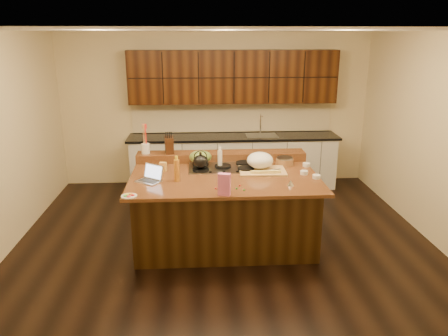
{
  "coord_description": "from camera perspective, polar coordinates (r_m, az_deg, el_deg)",
  "views": [
    {
      "loc": [
        -0.33,
        -5.33,
        2.65
      ],
      "look_at": [
        0.0,
        0.05,
        1.0
      ],
      "focal_mm": 35.0,
      "sensor_mm": 36.0,
      "label": 1
    }
  ],
  "objects": [
    {
      "name": "ramekin_c",
      "position": [
        6.09,
        10.7,
        0.44
      ],
      "size": [
        0.11,
        0.11,
        0.04
      ],
      "primitive_type": "cylinder",
      "rotation": [
        0.0,
        0.0,
        0.11
      ],
      "color": "white",
      "rests_on": "island"
    },
    {
      "name": "gumdrop_1",
      "position": [
        5.03,
        0.81,
        -2.96
      ],
      "size": [
        0.02,
        0.02,
        0.02
      ],
      "primitive_type": "ellipsoid",
      "color": "#198C26",
      "rests_on": "island"
    },
    {
      "name": "gumdrop_6",
      "position": [
        5.18,
        0.4,
        -2.39
      ],
      "size": [
        0.02,
        0.02,
        0.02
      ],
      "primitive_type": "ellipsoid",
      "color": "red",
      "rests_on": "island"
    },
    {
      "name": "pink_bag",
      "position": [
        4.88,
        0.04,
        -2.15
      ],
      "size": [
        0.15,
        0.11,
        0.25
      ],
      "primitive_type": "cube",
      "rotation": [
        0.0,
        0.0,
        -0.27
      ],
      "color": "pink",
      "rests_on": "island"
    },
    {
      "name": "gumdrop_2",
      "position": [
        5.07,
        0.08,
        -2.82
      ],
      "size": [
        0.02,
        0.02,
        0.02
      ],
      "primitive_type": "ellipsoid",
      "color": "red",
      "rests_on": "island"
    },
    {
      "name": "wooden_tray",
      "position": [
        5.79,
        4.8,
        0.7
      ],
      "size": [
        0.62,
        0.49,
        0.24
      ],
      "rotation": [
        0.0,
        0.0,
        -0.04
      ],
      "color": "tan",
      "rests_on": "island"
    },
    {
      "name": "knife_block",
      "position": [
        6.22,
        -7.17,
        2.99
      ],
      "size": [
        0.14,
        0.2,
        0.23
      ],
      "primitive_type": "cube",
      "rotation": [
        0.0,
        0.0,
        0.14
      ],
      "color": "black",
      "rests_on": "back_ledge"
    },
    {
      "name": "cooktop",
      "position": [
        5.89,
        -0.15,
        0.11
      ],
      "size": [
        0.92,
        0.52,
        0.05
      ],
      "color": "gray",
      "rests_on": "island"
    },
    {
      "name": "package_box",
      "position": [
        5.8,
        -7.99,
        0.15
      ],
      "size": [
        0.1,
        0.08,
        0.12
      ],
      "primitive_type": "cube",
      "rotation": [
        0.0,
        0.0,
        -0.27
      ],
      "color": "gold",
      "rests_on": "island"
    },
    {
      "name": "candy_plate",
      "position": [
        4.99,
        -12.3,
        -3.6
      ],
      "size": [
        0.24,
        0.24,
        0.01
      ],
      "primitive_type": "cylinder",
      "rotation": [
        0.0,
        0.0,
        -0.42
      ],
      "color": "white",
      "rests_on": "island"
    },
    {
      "name": "utensil_crock",
      "position": [
        6.26,
        -10.2,
        2.53
      ],
      "size": [
        0.15,
        0.15,
        0.14
      ],
      "primitive_type": "cylinder",
      "rotation": [
        0.0,
        0.0,
        0.34
      ],
      "color": "white",
      "rests_on": "back_ledge"
    },
    {
      "name": "kitchen_timer",
      "position": [
        5.27,
        8.69,
        -1.93
      ],
      "size": [
        0.09,
        0.09,
        0.07
      ],
      "primitive_type": "cone",
      "rotation": [
        0.0,
        0.0,
        0.15
      ],
      "color": "silver",
      "rests_on": "island"
    },
    {
      "name": "ramekin_b",
      "position": [
        5.74,
        10.41,
        -0.58
      ],
      "size": [
        0.11,
        0.11,
        0.04
      ],
      "primitive_type": "cylinder",
      "rotation": [
        0.0,
        0.0,
        -0.13
      ],
      "color": "white",
      "rests_on": "island"
    },
    {
      "name": "island",
      "position": [
        5.77,
        0.03,
        -5.24
      ],
      "size": [
        2.4,
        1.6,
        0.92
      ],
      "color": "black",
      "rests_on": "ground"
    },
    {
      "name": "gumdrop_5",
      "position": [
        5.04,
        0.71,
        -2.95
      ],
      "size": [
        0.02,
        0.02,
        0.02
      ],
      "primitive_type": "ellipsoid",
      "color": "#198C26",
      "rests_on": "island"
    },
    {
      "name": "kettle",
      "position": [
        5.72,
        -3.07,
        0.83
      ],
      "size": [
        0.23,
        0.23,
        0.18
      ],
      "primitive_type": "ellipsoid",
      "rotation": [
        0.0,
        0.0,
        -0.14
      ],
      "color": "black",
      "rests_on": "cooktop"
    },
    {
      "name": "strainer_bowl",
      "position": [
        6.09,
        7.91,
        0.81
      ],
      "size": [
        0.25,
        0.25,
        0.09
      ],
      "primitive_type": "cylinder",
      "rotation": [
        0.0,
        0.0,
        0.04
      ],
      "color": "#996B3F",
      "rests_on": "island"
    },
    {
      "name": "oil_bottle",
      "position": [
        5.38,
        -6.19,
        -0.33
      ],
      "size": [
        0.09,
        0.09,
        0.27
      ],
      "primitive_type": "cylinder",
      "rotation": [
        0.0,
        0.0,
        0.32
      ],
      "color": "#C17522",
      "rests_on": "island"
    },
    {
      "name": "gumdrop_8",
      "position": [
        5.02,
        -0.69,
        -3.01
      ],
      "size": [
        0.02,
        0.02,
        0.02
      ],
      "primitive_type": "ellipsoid",
      "color": "red",
      "rests_on": "island"
    },
    {
      "name": "gumdrop_10",
      "position": [
        5.11,
        -1.09,
        -2.67
      ],
      "size": [
        0.02,
        0.02,
        0.02
      ],
      "primitive_type": "ellipsoid",
      "color": "red",
      "rests_on": "island"
    },
    {
      "name": "gumdrop_0",
      "position": [
        5.07,
        2.61,
        -2.85
      ],
      "size": [
        0.02,
        0.02,
        0.02
      ],
      "primitive_type": "ellipsoid",
      "color": "red",
      "rests_on": "island"
    },
    {
      "name": "back_counter",
      "position": [
        7.76,
        1.22,
        4.63
      ],
      "size": [
        3.7,
        0.66,
        2.4
      ],
      "color": "silver",
      "rests_on": "ground"
    },
    {
      "name": "gumdrop_3",
      "position": [
        5.06,
        2.63,
        -2.88
      ],
      "size": [
        0.02,
        0.02,
        0.02
      ],
      "primitive_type": "ellipsoid",
      "color": "#198C26",
      "rests_on": "island"
    },
    {
      "name": "room",
      "position": [
        5.49,
        0.03,
        3.34
      ],
      "size": [
        5.52,
        5.02,
        2.72
      ],
      "color": "black",
      "rests_on": "ground"
    },
    {
      "name": "ramekin_a",
      "position": [
        5.6,
        11.99,
        -1.1
      ],
      "size": [
        0.11,
        0.11,
        0.04
      ],
      "primitive_type": "cylinder",
      "rotation": [
        0.0,
        0.0,
        0.06
      ],
      "color": "white",
      "rests_on": "island"
    },
    {
      "name": "back_ledge",
      "position": [
        6.26,
        -0.37,
        1.57
      ],
      "size": [
        2.4,
        0.3,
        0.12
      ],
      "primitive_type": "cube",
      "color": "black",
      "rests_on": "island"
    },
    {
      "name": "vinegar_bottle",
      "position": [
        5.85,
        -0.54,
        1.1
      ],
      "size": [
        0.07,
        0.07,
        0.25
      ],
      "primitive_type": "cylinder",
      "rotation": [
        0.0,
        0.0,
        0.17
      ],
      "color": "silver",
      "rests_on": "island"
    },
    {
      "name": "gumdrop_9",
      "position": [
        5.19,
        0.01,
        -2.32
      ],
      "size": [
        0.02,
        0.02,
        0.02
      ],
      "primitive_type": "ellipsoid",
      "color": "#198C26",
      "rests_on": "island"
    },
    {
      "name": "green_bowl",
      "position": [
        5.98,
        -3.1,
        1.47
      ],
      "size": [
        0.32,
        0.32,
        0.17
      ],
      "primitive_type": "ellipsoid",
      "rotation": [
        0.0,
        0.0,
        0.04
      ],
      "color": "#576F2C",
      "rests_on": "cooktop"
    },
    {
      "name": "gumdrop_4",
      "position": [
        5.2,
        2.07,
        -2.31
      ],
      "size": [
        0.02,
        0.02,
        0.02
      ],
      "primitive_type": "ellipsoid",
      "color": "red",
      "rests_on": "island"
    },
    {
      "name": "laptop",
      "position": [
        5.45,
        -9.54,
        -1.15
      ],
      "size": [
        0.36,
        0.35,
        0.2
      ],
      "rotation": [
        0.0,
        0.0,
        -0.63
      ],
      "color": "#B7B7BC",
      "rests_on": "island"
    },
    {
      "name": "gumdrop_7",
      "position": [
        5.1,
        1.66,
        -2.69
      ],
      "size": [
        0.02,
        0.02,
        0.02
      ],
      "primitive_type": "ellipsoid",
      "color": "#198C26",
      "rests_on": "island"
    }
  ]
}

